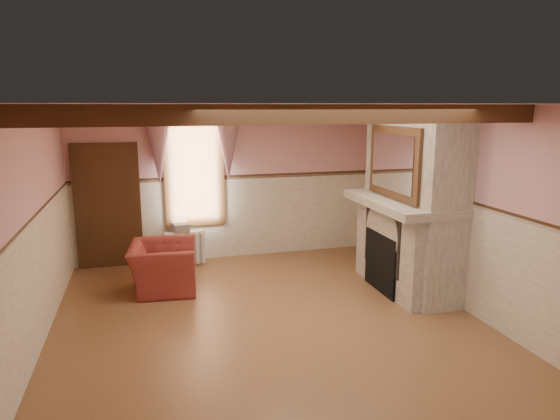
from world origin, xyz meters
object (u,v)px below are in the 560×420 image
object	(u,v)px
side_table	(181,250)
radiator	(185,248)
mantel_clock	(379,184)
oil_lamp	(393,186)
armchair	(163,267)
bowl	(404,196)

from	to	relation	value
side_table	radiator	world-z (taller)	radiator
mantel_clock	oil_lamp	xyz separation A→B (m)	(0.00, -0.49, 0.04)
armchair	bowl	world-z (taller)	bowl
bowl	mantel_clock	size ratio (longest dim) A/B	1.39
side_table	oil_lamp	xyz separation A→B (m)	(3.15, -1.79, 1.29)
side_table	bowl	world-z (taller)	bowl
side_table	mantel_clock	bearing A→B (deg)	-22.36
radiator	oil_lamp	distance (m)	3.78
mantel_clock	armchair	bearing A→B (deg)	177.71
armchair	mantel_clock	size ratio (longest dim) A/B	4.63
radiator	mantel_clock	size ratio (longest dim) A/B	2.92
mantel_clock	oil_lamp	world-z (taller)	oil_lamp
radiator	bowl	world-z (taller)	bowl
bowl	oil_lamp	size ratio (longest dim) A/B	1.19
armchair	oil_lamp	bearing A→B (deg)	-94.80
radiator	mantel_clock	world-z (taller)	mantel_clock
side_table	oil_lamp	size ratio (longest dim) A/B	1.96
radiator	bowl	size ratio (longest dim) A/B	2.10
side_table	oil_lamp	distance (m)	3.84
bowl	mantel_clock	xyz separation A→B (m)	(0.00, 0.83, 0.06)
side_table	radiator	size ratio (longest dim) A/B	0.79
side_table	mantel_clock	xyz separation A→B (m)	(3.15, -1.30, 1.25)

